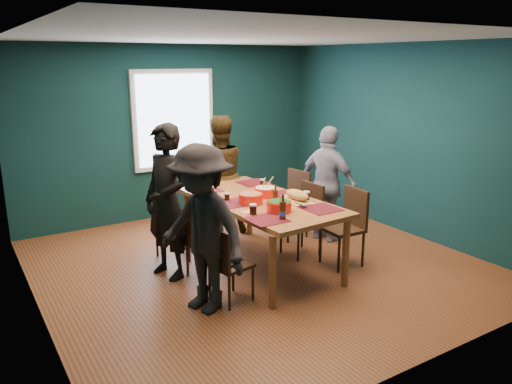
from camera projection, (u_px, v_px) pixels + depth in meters
room at (246, 152)px, 6.06m from camera, size 5.01×5.01×2.71m
dining_table at (259, 205)px, 6.00m from camera, size 1.24×2.28×0.84m
chair_left_far at (165, 222)px, 6.21m from camera, size 0.46×0.46×0.88m
chair_left_mid at (201, 239)px, 5.69m from camera, size 0.46×0.46×0.83m
chair_left_near at (225, 260)px, 5.10m from camera, size 0.44×0.44×0.83m
chair_right_far at (294, 198)px, 7.09m from camera, size 0.48×0.48×0.95m
chair_right_mid at (306, 213)px, 6.44m from camera, size 0.44×0.44×0.93m
chair_right_near at (349, 221)px, 6.10m from camera, size 0.45×0.45×0.95m
person_far_left at (167, 202)px, 5.66m from camera, size 0.60×0.75×1.79m
person_back at (219, 175)px, 7.13m from camera, size 0.89×0.72×1.71m
person_right at (328, 184)px, 6.86m from camera, size 0.61×1.01×1.60m
person_near_left at (202, 230)px, 4.88m from camera, size 0.94×1.24×1.70m
bowl_salad at (251, 198)px, 5.78m from camera, size 0.29×0.29×0.12m
bowl_dumpling at (265, 191)px, 6.08m from camera, size 0.27×0.27×0.25m
bowl_herbs at (279, 206)px, 5.47m from camera, size 0.27×0.27×0.12m
cutting_board at (297, 196)px, 5.88m from camera, size 0.34×0.61×0.13m
small_bowl at (208, 189)px, 6.30m from camera, size 0.16×0.16×0.07m
beer_bottle_a at (283, 210)px, 5.19m from camera, size 0.07×0.07×0.27m
beer_bottle_b at (275, 197)px, 5.73m from camera, size 0.06×0.06×0.23m
cola_glass_a at (253, 209)px, 5.37m from camera, size 0.08×0.08×0.11m
cola_glass_b at (306, 196)px, 5.88m from camera, size 0.08×0.08×0.12m
cola_glass_c at (262, 182)px, 6.57m from camera, size 0.07×0.07×0.10m
cola_glass_d at (227, 196)px, 5.91m from camera, size 0.06×0.06×0.09m
napkin_a at (277, 193)px, 6.23m from camera, size 0.14×0.14×0.00m
napkin_b at (248, 212)px, 5.46m from camera, size 0.13×0.13×0.00m
napkin_c at (316, 209)px, 5.57m from camera, size 0.20×0.20×0.00m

